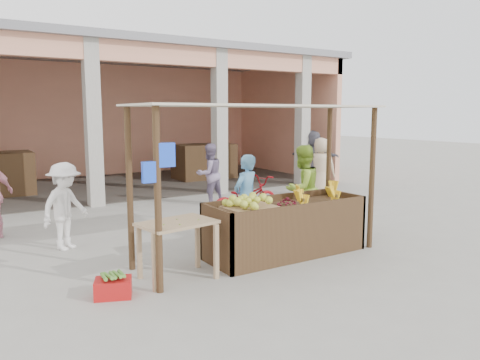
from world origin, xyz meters
TOP-DOWN VIEW (x-y plane):
  - ground at (0.00, 0.00)m, footprint 60.00×60.00m
  - market_building at (0.05, 8.93)m, footprint 14.40×6.40m
  - fruit_stall at (0.50, 0.00)m, footprint 2.60×0.95m
  - stall_awning at (-0.01, 0.06)m, footprint 4.09×1.35m
  - banana_heap at (1.16, 0.04)m, footprint 1.19×0.65m
  - melon_tray at (-0.19, -0.05)m, footprint 0.77×0.67m
  - berry_heap at (0.50, -0.03)m, footprint 0.39×0.32m
  - side_table at (-1.44, -0.11)m, footprint 1.09×0.82m
  - papaya_pile at (-1.44, -0.11)m, footprint 0.66×0.38m
  - red_crate at (-2.40, -0.28)m, footprint 0.53×0.46m
  - plantain_bundle at (-2.40, -0.28)m, footprint 0.37×0.26m
  - produce_sacks at (3.07, 5.13)m, footprint 0.76×0.47m
  - vendor_blue at (0.41, 1.05)m, footprint 0.74×0.64m
  - vendor_green at (1.65, 0.99)m, footprint 0.91×0.62m
  - motorcycle at (1.11, 2.15)m, footprint 1.01×2.02m
  - shopper_a at (-2.43, 2.18)m, footprint 1.12×0.98m
  - shopper_c at (4.64, 3.80)m, footprint 1.00×0.99m
  - shopper_d at (5.82, 5.49)m, footprint 1.32×1.82m
  - shopper_f at (1.48, 4.38)m, footprint 0.86×0.56m

SIDE VIEW (x-z plane):
  - ground at x=0.00m, z-range 0.00..0.00m
  - red_crate at x=-2.40m, z-range 0.00..0.23m
  - plantain_bundle at x=-2.40m, z-range 0.23..0.30m
  - produce_sacks at x=3.07m, z-range 0.00..0.58m
  - fruit_stall at x=0.50m, z-range 0.00..0.80m
  - motorcycle at x=1.11m, z-range 0.00..1.01m
  - side_table at x=-1.44m, z-range 0.26..1.07m
  - shopper_a at x=-2.43m, z-range 0.00..1.58m
  - vendor_blue at x=0.41m, z-range 0.00..1.65m
  - shopper_f at x=1.48m, z-range 0.00..1.66m
  - berry_heap at x=0.50m, z-range 0.80..0.92m
  - vendor_green at x=1.65m, z-range 0.00..1.76m
  - shopper_c at x=4.64m, z-range 0.00..1.78m
  - melon_tray at x=-0.19m, z-range 0.79..1.00m
  - papaya_pile at x=-1.44m, z-range 0.80..0.99m
  - banana_heap at x=1.16m, z-range 0.80..1.02m
  - shopper_d at x=5.82m, z-range 0.00..1.82m
  - stall_awning at x=-0.01m, z-range 0.78..3.17m
  - market_building at x=0.05m, z-range 0.60..4.80m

